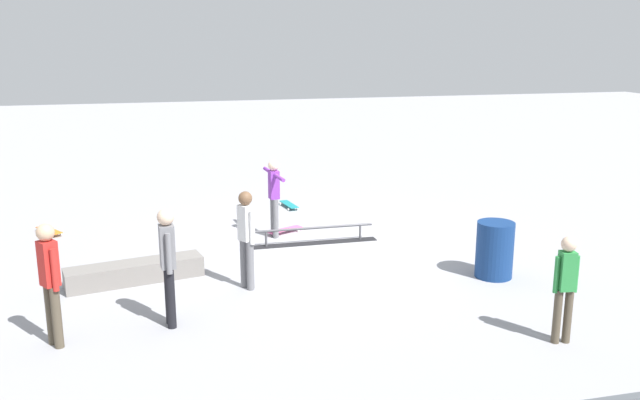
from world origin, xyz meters
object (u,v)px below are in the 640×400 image
Objects in this scene: skate_ledge at (135,272)px; grind_rail at (314,236)px; bystander_white_shirt at (246,234)px; bystander_red_shirt at (50,278)px; trash_bin at (495,250)px; skateboard_main at (285,230)px; skater_main at (274,193)px; bystander_green_shirt at (565,284)px; bystander_grey_shirt at (168,261)px; loose_skateboard_orange at (49,230)px; loose_skateboard_teal at (289,204)px.

grind_rail is at bearing -158.29° from skate_ledge.
bystander_red_shirt is at bearing 86.48° from bystander_white_shirt.
skate_ledge is at bearing -11.55° from trash_bin.
skateboard_main is 3.25m from bystander_white_shirt.
skateboard_main is (-0.24, -0.20, -0.85)m from skater_main.
skater_main reaches higher than grind_rail.
skate_ledge is at bearing -25.81° from bystander_green_shirt.
bystander_red_shirt reaches higher than bystander_green_shirt.
bystander_white_shirt reaches higher than skate_ledge.
grind_rail is 3.61m from trash_bin.
bystander_grey_shirt is at bearing 7.53° from trash_bin.
bystander_red_shirt is 2.15× the size of loose_skateboard_orange.
bystander_green_shirt is (-2.61, 5.89, 0.76)m from skateboard_main.
skateboard_main is 1.04× the size of loose_skateboard_orange.
bystander_green_shirt is 2.56m from trash_bin.
bystander_red_shirt is at bearing 66.21° from skate_ledge.
bystander_grey_shirt is at bearing 48.83° from grind_rail.
loose_skateboard_orange is (3.56, -4.04, -0.84)m from bystander_white_shirt.
bystander_red_shirt reaches higher than loose_skateboard_teal.
trash_bin is at bearing -141.72° from skater_main.
skate_ledge is at bearing -4.98° from loose_skateboard_orange.
skate_ledge reaches higher than loose_skateboard_teal.
grind_rail is at bearing 133.84° from bystander_grey_shirt.
skate_ledge is at bearing 119.14° from skater_main.
bystander_white_shirt is (1.17, 2.92, 0.84)m from skateboard_main.
bystander_grey_shirt is 2.19× the size of loose_skateboard_orange.
bystander_white_shirt is at bearing -30.16° from bystander_green_shirt.
skateboard_main is 0.55× the size of bystander_green_shirt.
skate_ledge is at bearing 122.56° from bystander_red_shirt.
bystander_red_shirt reaches higher than loose_skateboard_orange.
skate_ledge reaches higher than skateboard_main.
trash_bin is at bearing 64.61° from bystander_red_shirt.
bystander_grey_shirt is at bearing -34.86° from loose_skateboard_teal.
skateboard_main is 0.50× the size of bystander_white_shirt.
skater_main is 1.97× the size of skateboard_main.
bystander_green_shirt is (-5.03, 1.80, -0.13)m from bystander_grey_shirt.
trash_bin is (-2.53, 2.55, 0.33)m from grind_rail.
bystander_white_shirt is (0.93, 2.72, -0.01)m from skater_main.
skater_main is 1.66× the size of trash_bin.
grind_rail is at bearing -58.69° from bystander_green_shirt.
bystander_green_shirt is at bearing 12.89° from loose_skateboard_orange.
grind_rail is at bearing 35.86° from loose_skateboard_orange.
skater_main is at bearing -55.37° from bystander_green_shirt.
bystander_grey_shirt is 1.78× the size of trash_bin.
bystander_white_shirt reaches higher than skater_main.
skater_main is 4.53m from trash_bin.
loose_skateboard_orange is 8.92m from trash_bin.
skateboard_main is at bearing 104.48° from bystander_red_shirt.
loose_skateboard_orange is (2.31, -5.21, -0.89)m from bystander_grey_shirt.
bystander_grey_shirt reaches higher than skater_main.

